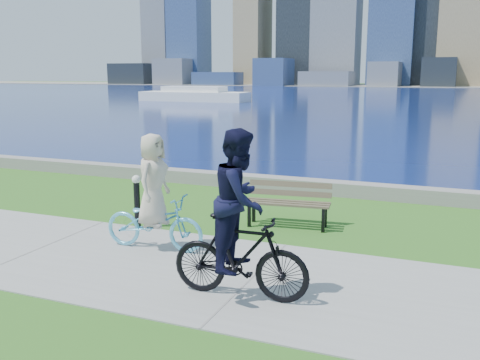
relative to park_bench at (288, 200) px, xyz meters
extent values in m
plane|color=#285E18|center=(0.35, -3.03, -0.54)|extent=(320.00, 320.00, 0.00)
cube|color=gray|center=(0.35, -3.03, -0.53)|extent=(80.00, 3.50, 0.02)
cube|color=gray|center=(0.35, 3.17, -0.37)|extent=(90.00, 0.50, 0.35)
cube|color=navy|center=(0.35, 68.97, -0.54)|extent=(320.00, 131.00, 0.01)
cube|color=gray|center=(0.35, 126.97, -0.48)|extent=(320.00, 30.00, 0.12)
cube|color=black|center=(-81.37, 117.63, 2.28)|extent=(11.56, 6.39, 5.65)
cube|color=slate|center=(-68.06, 117.58, 2.85)|extent=(8.95, 7.53, 6.79)
cube|color=navy|center=(-54.93, 116.85, 1.11)|extent=(11.75, 6.58, 3.30)
cube|color=navy|center=(-39.54, 116.28, 2.73)|extent=(7.72, 9.31, 6.55)
cube|color=slate|center=(-26.44, 116.68, 1.18)|extent=(11.80, 8.54, 3.44)
cube|color=slate|center=(-13.24, 118.38, 2.24)|extent=(6.68, 9.99, 5.57)
cube|color=black|center=(-1.64, 119.80, 2.68)|extent=(7.27, 8.99, 6.44)
cube|color=slate|center=(-78.22, 128.91, 11.56)|extent=(7.77, 9.52, 24.21)
cube|color=navy|center=(-67.00, 124.64, 20.58)|extent=(9.31, 9.16, 42.24)
cube|color=white|center=(-24.09, 43.08, -0.02)|extent=(12.16, 3.48, 1.04)
cube|color=white|center=(-24.09, 43.08, 0.81)|extent=(6.95, 2.61, 0.61)
cube|color=black|center=(-0.71, -0.37, -0.30)|extent=(0.07, 0.07, 0.48)
cube|color=black|center=(0.78, -0.19, -0.30)|extent=(0.07, 0.07, 0.48)
cube|color=black|center=(-0.76, 0.01, -0.30)|extent=(0.07, 0.07, 0.48)
cube|color=black|center=(0.73, 0.19, -0.30)|extent=(0.07, 0.07, 0.48)
cube|color=brown|center=(0.03, -0.28, -0.04)|extent=(1.71, 0.31, 0.04)
cube|color=brown|center=(0.01, -0.11, -0.04)|extent=(1.71, 0.31, 0.04)
cube|color=brown|center=(-0.01, 0.06, -0.04)|extent=(1.71, 0.31, 0.04)
cube|color=brown|center=(-0.02, 0.18, 0.10)|extent=(1.71, 0.27, 0.12)
cube|color=brown|center=(-0.03, 0.21, 0.28)|extent=(1.71, 0.27, 0.12)
cylinder|color=black|center=(-2.77, -1.30, -0.06)|extent=(0.12, 0.12, 0.96)
sphere|color=silver|center=(-2.77, -1.30, 0.46)|extent=(0.18, 0.18, 0.18)
imported|color=#62C9EF|center=(-1.74, -2.35, -0.04)|extent=(0.76, 1.89, 0.97)
imported|color=silver|center=(-1.74, -2.35, 0.72)|extent=(0.57, 0.83, 1.62)
imported|color=black|center=(0.45, -3.72, 0.07)|extent=(0.67, 1.98, 1.17)
imported|color=black|center=(0.45, -3.72, 0.87)|extent=(0.77, 0.96, 1.92)
camera|label=1|loc=(3.08, -10.17, 2.54)|focal=40.00mm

